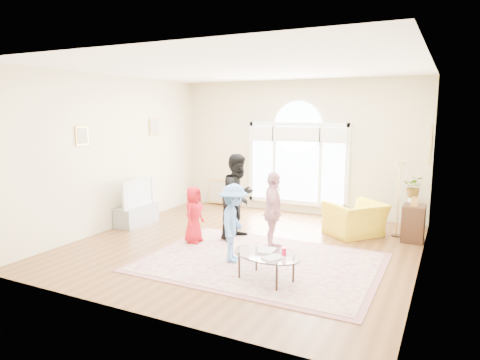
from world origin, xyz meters
The scene contains 17 objects.
ground centered at (0.00, 0.00, 0.00)m, with size 6.00×6.00×0.00m, color brown.
room_shell centered at (0.01, 2.83, 1.57)m, with size 6.00×6.00×6.00m.
area_rug centered at (0.65, -0.67, 0.01)m, with size 3.60×2.60×0.02m, color #C2B897.
rug_border centered at (0.65, -0.67, 0.01)m, with size 3.80×2.80×0.01m, color #9C6363.
tv_console centered at (-2.75, 0.30, 0.21)m, with size 0.45×1.00×0.42m, color gray.
television centered at (-2.74, 0.30, 0.72)m, with size 0.17×1.04×0.60m.
coffee_table centered at (1.04, -1.36, 0.40)m, with size 1.24×0.96×0.54m.
armchair centered at (1.71, 1.59, 0.34)m, with size 1.04×0.90×0.67m, color gold.
side_cabinet centered at (2.78, 1.71, 0.35)m, with size 0.40×0.50×0.70m, color black.
floor_lamp centered at (2.47, 1.91, 1.28)m, with size 0.28×0.28×1.51m.
plant_pedestal centered at (2.70, 2.50, 0.35)m, with size 0.20×0.20×0.70m, color white.
potted_plant centered at (2.70, 2.50, 0.93)m, with size 0.41×0.36×0.46m, color #33722D.
leaning_picture centered at (-2.04, 2.90, 0.00)m, with size 0.80×0.05×0.62m, color tan.
child_red centered at (-0.90, -0.26, 0.55)m, with size 0.52×0.34×1.06m, color #B4101A.
child_black centered at (-0.28, 0.38, 0.84)m, with size 0.80×0.62×1.64m, color black.
child_pink centered at (0.63, -0.10, 0.72)m, with size 0.83×0.34×1.41m, color #DB9CA3.
child_blue centered at (0.24, -0.85, 0.66)m, with size 0.83×0.48×1.29m, color #5C92DE.
Camera 1 is at (3.35, -6.85, 2.46)m, focal length 32.00 mm.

